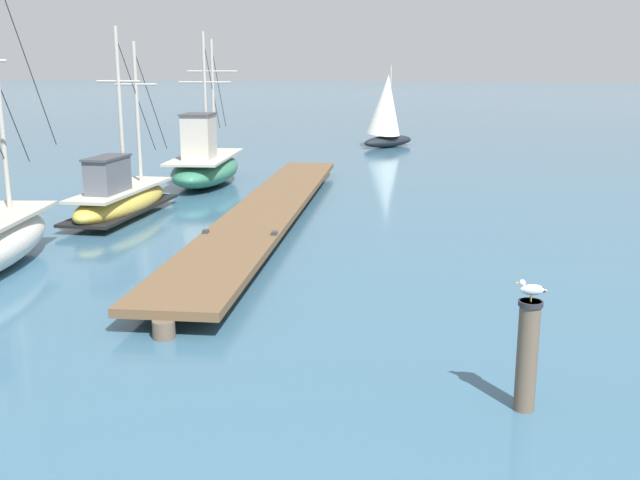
{
  "coord_description": "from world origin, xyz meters",
  "views": [
    {
      "loc": [
        0.35,
        -2.06,
        4.2
      ],
      "look_at": [
        -2.03,
        9.58,
        1.4
      ],
      "focal_mm": 41.67,
      "sensor_mm": 36.0,
      "label": 1
    }
  ],
  "objects_px": {
    "perched_seagull": "(532,289)",
    "mooring_piling": "(527,353)",
    "fishing_boat_1": "(205,164)",
    "fishing_boat_2": "(120,198)",
    "distant_sailboat": "(386,112)"
  },
  "relations": [
    {
      "from": "mooring_piling",
      "to": "perched_seagull",
      "type": "relative_size",
      "value": 3.76
    },
    {
      "from": "perched_seagull",
      "to": "distant_sailboat",
      "type": "relative_size",
      "value": 0.09
    },
    {
      "from": "perched_seagull",
      "to": "distant_sailboat",
      "type": "distance_m",
      "value": 30.58
    },
    {
      "from": "fishing_boat_2",
      "to": "distant_sailboat",
      "type": "relative_size",
      "value": 1.44
    },
    {
      "from": "fishing_boat_2",
      "to": "distant_sailboat",
      "type": "xyz_separation_m",
      "value": [
        5.17,
        20.02,
        1.27
      ]
    },
    {
      "from": "fishing_boat_2",
      "to": "perched_seagull",
      "type": "relative_size",
      "value": 15.91
    },
    {
      "from": "perched_seagull",
      "to": "fishing_boat_2",
      "type": "bearing_deg",
      "value": 135.82
    },
    {
      "from": "fishing_boat_1",
      "to": "mooring_piling",
      "type": "relative_size",
      "value": 4.62
    },
    {
      "from": "fishing_boat_1",
      "to": "mooring_piling",
      "type": "bearing_deg",
      "value": -58.05
    },
    {
      "from": "perched_seagull",
      "to": "fishing_boat_1",
      "type": "bearing_deg",
      "value": 121.97
    },
    {
      "from": "perched_seagull",
      "to": "mooring_piling",
      "type": "bearing_deg",
      "value": -176.79
    },
    {
      "from": "mooring_piling",
      "to": "perched_seagull",
      "type": "distance_m",
      "value": 0.82
    },
    {
      "from": "fishing_boat_1",
      "to": "fishing_boat_2",
      "type": "relative_size",
      "value": 1.09
    },
    {
      "from": "fishing_boat_2",
      "to": "distant_sailboat",
      "type": "distance_m",
      "value": 20.71
    },
    {
      "from": "fishing_boat_1",
      "to": "mooring_piling",
      "type": "xyz_separation_m",
      "value": [
        10.14,
        -16.25,
        0.01
      ]
    }
  ]
}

